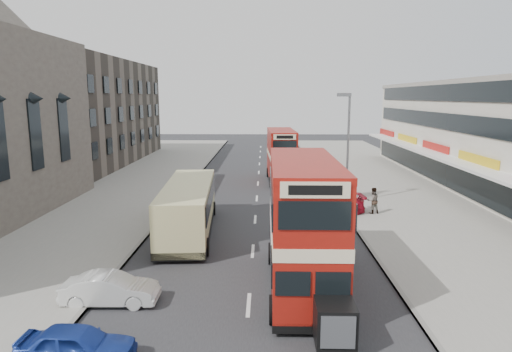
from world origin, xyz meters
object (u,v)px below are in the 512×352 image
(bus_second, at_px, (281,155))
(car_left_front, at_px, (110,289))
(street_lamp, at_px, (347,140))
(car_right_c, at_px, (311,167))
(car_right_b, at_px, (324,184))
(cyclist, at_px, (325,198))
(coach, at_px, (188,206))
(car_right_a, at_px, (328,204))
(bus_main, at_px, (303,224))
(car_left_near, at_px, (77,345))
(pedestrian_near, at_px, (373,200))

(bus_second, height_order, car_left_front, bus_second)
(street_lamp, xyz_separation_m, car_right_c, (-0.98, 14.18, -4.16))
(car_right_b, height_order, cyclist, cyclist)
(coach, relative_size, car_right_a, 2.17)
(bus_main, xyz_separation_m, car_right_c, (3.36, 28.55, -2.13))
(bus_second, relative_size, car_right_a, 1.79)
(street_lamp, bearing_deg, car_right_c, 93.96)
(street_lamp, distance_m, car_left_near, 23.33)
(coach, distance_m, pedestrian_near, 12.36)
(car_left_near, bearing_deg, car_right_a, -28.44)
(bus_main, xyz_separation_m, cyclist, (2.79, 13.77, -2.08))
(car_right_a, bearing_deg, coach, -68.12)
(bus_second, relative_size, car_left_near, 2.45)
(car_right_b, xyz_separation_m, pedestrian_near, (2.28, -7.62, 0.44))
(pedestrian_near, bearing_deg, car_left_front, 29.71)
(bus_main, height_order, coach, bus_main)
(car_left_front, xyz_separation_m, car_right_b, (10.88, 20.73, -0.00))
(car_right_c, bearing_deg, coach, -26.31)
(car_right_a, xyz_separation_m, car_right_c, (0.61, 16.85, -0.07))
(street_lamp, xyz_separation_m, car_left_front, (-11.83, -16.00, -4.18))
(bus_main, bearing_deg, bus_second, -89.72)
(pedestrian_near, xyz_separation_m, cyclist, (-2.88, 2.28, -0.37))
(car_left_front, distance_m, car_right_c, 32.07)
(car_right_b, height_order, car_right_c, car_right_c)
(cyclist, bearing_deg, car_right_c, 86.80)
(street_lamp, relative_size, car_left_near, 2.34)
(bus_second, distance_m, car_left_near, 29.89)
(pedestrian_near, bearing_deg, coach, 3.94)
(coach, xyz_separation_m, pedestrian_near, (11.67, 4.05, -0.56))
(bus_second, bearing_deg, bus_main, 87.80)
(bus_second, xyz_separation_m, pedestrian_near, (5.69, -11.99, -1.42))
(car_left_near, relative_size, car_left_front, 0.95)
(car_right_a, distance_m, car_right_c, 16.86)
(coach, xyz_separation_m, cyclist, (8.79, 6.33, -0.93))
(bus_main, bearing_deg, car_left_front, 12.45)
(bus_second, xyz_separation_m, car_right_a, (2.76, -11.78, -1.77))
(coach, relative_size, car_left_front, 2.84)
(bus_second, bearing_deg, car_right_a, 100.95)
(street_lamp, bearing_deg, car_left_near, -120.06)
(bus_second, bearing_deg, street_lamp, 113.33)
(bus_main, distance_m, coach, 9.63)
(coach, distance_m, car_right_a, 9.77)
(car_right_c, bearing_deg, bus_second, -36.02)
(bus_main, height_order, pedestrian_near, bus_main)
(car_right_b, bearing_deg, car_left_near, -26.81)
(car_right_b, bearing_deg, car_left_front, -31.29)
(car_right_c, height_order, cyclist, cyclist)
(car_left_front, distance_m, pedestrian_near, 18.59)
(street_lamp, height_order, car_left_near, street_lamp)
(street_lamp, distance_m, car_right_b, 6.39)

